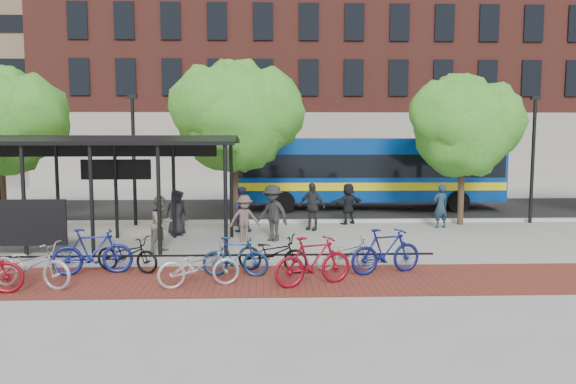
{
  "coord_description": "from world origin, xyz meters",
  "views": [
    {
      "loc": [
        -1.71,
        -18.71,
        3.69
      ],
      "look_at": [
        -1.01,
        0.84,
        1.6
      ],
      "focal_mm": 35.0,
      "sensor_mm": 36.0,
      "label": 1
    }
  ],
  "objects_px": {
    "tree_c": "(465,123)",
    "pedestrian_7": "(441,206)",
    "lamp_post_right": "(533,156)",
    "bike_2": "(31,265)",
    "pedestrian_4": "(312,206)",
    "bike_4": "(127,254)",
    "bike_6": "(199,266)",
    "pedestrian_3": "(244,219)",
    "pedestrian_8": "(161,224)",
    "bus": "(367,169)",
    "bike_9": "(313,261)",
    "bike_11": "(386,251)",
    "bike_10": "(346,254)",
    "pedestrian_2": "(241,209)",
    "pedestrian_1": "(181,212)",
    "lamp_post_left": "(134,156)",
    "pedestrian_5": "(348,204)",
    "bike_3": "(93,252)",
    "tree_a": "(2,118)",
    "bike_7": "(235,257)",
    "bike_8": "(272,253)",
    "pedestrian_0": "(176,213)",
    "tree_b": "(237,112)",
    "pedestrian_9": "(273,213)",
    "bus_shelter": "(68,154)"
  },
  "relations": [
    {
      "from": "tree_c",
      "to": "pedestrian_7",
      "type": "relative_size",
      "value": 3.48
    },
    {
      "from": "lamp_post_right",
      "to": "bike_2",
      "type": "xyz_separation_m",
      "value": [
        -16.34,
        -9.1,
        -2.18
      ]
    },
    {
      "from": "pedestrian_4",
      "to": "tree_c",
      "type": "bearing_deg",
      "value": 39.66
    },
    {
      "from": "bike_4",
      "to": "bike_6",
      "type": "height_order",
      "value": "bike_6"
    },
    {
      "from": "pedestrian_3",
      "to": "pedestrian_8",
      "type": "xyz_separation_m",
      "value": [
        -2.49,
        -1.51,
        0.08
      ]
    },
    {
      "from": "bus",
      "to": "bike_9",
      "type": "xyz_separation_m",
      "value": [
        -3.69,
        -13.57,
        -1.34
      ]
    },
    {
      "from": "bike_11",
      "to": "pedestrian_4",
      "type": "bearing_deg",
      "value": -5.58
    },
    {
      "from": "lamp_post_right",
      "to": "bike_4",
      "type": "distance_m",
      "value": 16.48
    },
    {
      "from": "bike_10",
      "to": "pedestrian_2",
      "type": "relative_size",
      "value": 1.01
    },
    {
      "from": "tree_c",
      "to": "pedestrian_1",
      "type": "bearing_deg",
      "value": -172.14
    },
    {
      "from": "lamp_post_left",
      "to": "pedestrian_4",
      "type": "bearing_deg",
      "value": -10.96
    },
    {
      "from": "bike_11",
      "to": "bus",
      "type": "bearing_deg",
      "value": -25.26
    },
    {
      "from": "pedestrian_3",
      "to": "pedestrian_5",
      "type": "bearing_deg",
      "value": 26.9
    },
    {
      "from": "bike_2",
      "to": "bike_6",
      "type": "xyz_separation_m",
      "value": [
        3.96,
        -0.02,
        -0.05
      ]
    },
    {
      "from": "bike_2",
      "to": "pedestrian_8",
      "type": "bearing_deg",
      "value": -14.85
    },
    {
      "from": "bike_3",
      "to": "pedestrian_4",
      "type": "relative_size",
      "value": 1.13
    },
    {
      "from": "bike_3",
      "to": "pedestrian_4",
      "type": "distance_m",
      "value": 9.01
    },
    {
      "from": "tree_a",
      "to": "bike_6",
      "type": "relative_size",
      "value": 3.13
    },
    {
      "from": "bike_7",
      "to": "bike_8",
      "type": "xyz_separation_m",
      "value": [
        0.95,
        0.44,
        -0.01
      ]
    },
    {
      "from": "lamp_post_right",
      "to": "bike_9",
      "type": "height_order",
      "value": "lamp_post_right"
    },
    {
      "from": "pedestrian_5",
      "to": "bike_3",
      "type": "bearing_deg",
      "value": 15.43
    },
    {
      "from": "pedestrian_3",
      "to": "lamp_post_right",
      "type": "bearing_deg",
      "value": 2.62
    },
    {
      "from": "bike_10",
      "to": "pedestrian_0",
      "type": "relative_size",
      "value": 1.04
    },
    {
      "from": "bus",
      "to": "pedestrian_7",
      "type": "height_order",
      "value": "bus"
    },
    {
      "from": "tree_b",
      "to": "bike_6",
      "type": "height_order",
      "value": "tree_b"
    },
    {
      "from": "bike_7",
      "to": "pedestrian_1",
      "type": "xyz_separation_m",
      "value": [
        -2.37,
        6.41,
        0.26
      ]
    },
    {
      "from": "pedestrian_1",
      "to": "pedestrian_5",
      "type": "xyz_separation_m",
      "value": [
        6.44,
        1.76,
        0.05
      ]
    },
    {
      "from": "tree_a",
      "to": "tree_b",
      "type": "height_order",
      "value": "tree_b"
    },
    {
      "from": "pedestrian_4",
      "to": "pedestrian_9",
      "type": "height_order",
      "value": "pedestrian_9"
    },
    {
      "from": "pedestrian_3",
      "to": "pedestrian_4",
      "type": "height_order",
      "value": "pedestrian_4"
    },
    {
      "from": "bike_4",
      "to": "pedestrian_4",
      "type": "distance_m",
      "value": 8.27
    },
    {
      "from": "bike_10",
      "to": "bike_11",
      "type": "height_order",
      "value": "bike_11"
    },
    {
      "from": "bike_8",
      "to": "bike_9",
      "type": "distance_m",
      "value": 1.69
    },
    {
      "from": "bike_3",
      "to": "pedestrian_1",
      "type": "xyz_separation_m",
      "value": [
        1.35,
        6.09,
        0.17
      ]
    },
    {
      "from": "pedestrian_8",
      "to": "pedestrian_9",
      "type": "bearing_deg",
      "value": -30.41
    },
    {
      "from": "lamp_post_right",
      "to": "bike_6",
      "type": "bearing_deg",
      "value": -143.61
    },
    {
      "from": "lamp_post_right",
      "to": "bike_6",
      "type": "relative_size",
      "value": 2.6
    },
    {
      "from": "bike_2",
      "to": "bike_11",
      "type": "height_order",
      "value": "bike_11"
    },
    {
      "from": "bike_9",
      "to": "bike_8",
      "type": "bearing_deg",
      "value": 13.28
    },
    {
      "from": "bike_9",
      "to": "pedestrian_2",
      "type": "relative_size",
      "value": 1.2
    },
    {
      "from": "bus_shelter",
      "to": "pedestrian_7",
      "type": "xyz_separation_m",
      "value": [
        13.09,
        3.03,
        -2.15
      ]
    },
    {
      "from": "lamp_post_left",
      "to": "pedestrian_2",
      "type": "height_order",
      "value": "lamp_post_left"
    },
    {
      "from": "tree_a",
      "to": "bike_9",
      "type": "relative_size",
      "value": 3.06
    },
    {
      "from": "pedestrian_5",
      "to": "bike_8",
      "type": "bearing_deg",
      "value": 38.2
    },
    {
      "from": "bus_shelter",
      "to": "pedestrian_9",
      "type": "height_order",
      "value": "bus_shelter"
    },
    {
      "from": "bike_10",
      "to": "lamp_post_right",
      "type": "bearing_deg",
      "value": -54.93
    },
    {
      "from": "bike_2",
      "to": "bike_3",
      "type": "height_order",
      "value": "bike_3"
    },
    {
      "from": "bus",
      "to": "pedestrian_5",
      "type": "height_order",
      "value": "bus"
    },
    {
      "from": "pedestrian_1",
      "to": "pedestrian_2",
      "type": "distance_m",
      "value": 2.2
    },
    {
      "from": "bike_8",
      "to": "pedestrian_8",
      "type": "xyz_separation_m",
      "value": [
        -3.4,
        2.64,
        0.37
      ]
    }
  ]
}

